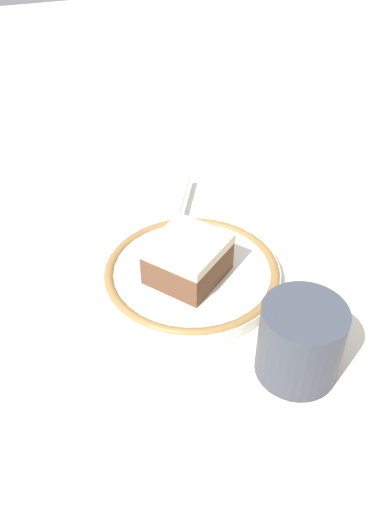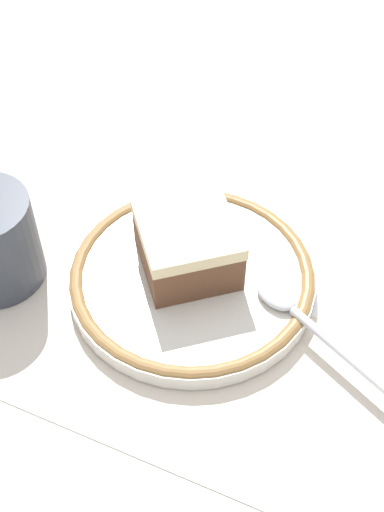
{
  "view_description": "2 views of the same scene",
  "coord_description": "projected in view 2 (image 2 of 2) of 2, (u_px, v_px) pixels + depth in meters",
  "views": [
    {
      "loc": [
        -0.44,
        0.12,
        0.41
      ],
      "look_at": [
        -0.02,
        -0.02,
        0.04
      ],
      "focal_mm": 37.49,
      "sensor_mm": 36.0,
      "label": 1
    },
    {
      "loc": [
        0.12,
        -0.33,
        0.42
      ],
      "look_at": [
        -0.02,
        -0.02,
        0.04
      ],
      "focal_mm": 46.17,
      "sensor_mm": 36.0,
      "label": 2
    }
  ],
  "objects": [
    {
      "name": "plate",
      "position": [
        192.0,
        277.0,
        0.53
      ],
      "size": [
        0.2,
        0.2,
        0.02
      ],
      "color": "silver",
      "rests_on": "placemat"
    },
    {
      "name": "ground_plane",
      "position": [
        223.0,
        274.0,
        0.54
      ],
      "size": [
        2.4,
        2.4,
        0.0
      ],
      "primitive_type": "plane",
      "color": "#B7B2A8"
    },
    {
      "name": "spoon",
      "position": [
        303.0,
        318.0,
        0.49
      ],
      "size": [
        0.14,
        0.08,
        0.01
      ],
      "color": "silver",
      "rests_on": "plate"
    },
    {
      "name": "cake_slice",
      "position": [
        187.0,
        244.0,
        0.51
      ],
      "size": [
        0.11,
        0.11,
        0.05
      ],
      "color": "brown",
      "rests_on": "plate"
    },
    {
      "name": "placemat",
      "position": [
        223.0,
        274.0,
        0.54
      ],
      "size": [
        0.51,
        0.34,
        0.0
      ],
      "primitive_type": "cube",
      "color": "beige",
      "rests_on": "ground_plane"
    }
  ]
}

